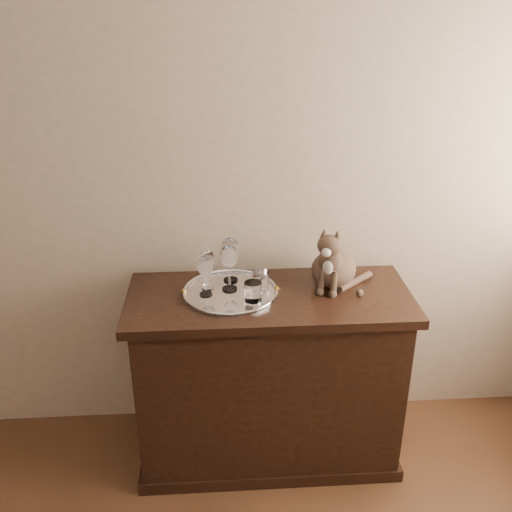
{
  "coord_description": "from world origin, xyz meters",
  "views": [
    {
      "loc": [
        0.4,
        -0.15,
        2.0
      ],
      "look_at": [
        0.54,
        1.95,
        1.03
      ],
      "focal_mm": 40.0,
      "sensor_mm": 36.0,
      "label": 1
    }
  ],
  "objects_px": {
    "wine_glass_a": "(207,269)",
    "wine_glass_c": "(205,276)",
    "wine_glass_d": "(229,268)",
    "tumbler_c": "(261,281)",
    "wine_glass_b": "(230,259)",
    "tumbler_a": "(253,291)",
    "cat": "(335,253)",
    "sideboard": "(269,378)",
    "tray": "(231,293)"
  },
  "relations": [
    {
      "from": "tumbler_a",
      "to": "sideboard",
      "type": "bearing_deg",
      "value": 35.71
    },
    {
      "from": "wine_glass_a",
      "to": "wine_glass_c",
      "type": "height_order",
      "value": "wine_glass_a"
    },
    {
      "from": "wine_glass_b",
      "to": "wine_glass_d",
      "type": "bearing_deg",
      "value": -94.56
    },
    {
      "from": "wine_glass_a",
      "to": "wine_glass_d",
      "type": "height_order",
      "value": "wine_glass_d"
    },
    {
      "from": "wine_glass_b",
      "to": "cat",
      "type": "xyz_separation_m",
      "value": [
        0.44,
        -0.05,
        0.04
      ]
    },
    {
      "from": "sideboard",
      "to": "tumbler_a",
      "type": "relative_size",
      "value": 14.78
    },
    {
      "from": "tumbler_a",
      "to": "cat",
      "type": "relative_size",
      "value": 0.28
    },
    {
      "from": "wine_glass_b",
      "to": "tumbler_a",
      "type": "height_order",
      "value": "wine_glass_b"
    },
    {
      "from": "wine_glass_b",
      "to": "tumbler_a",
      "type": "bearing_deg",
      "value": -64.84
    },
    {
      "from": "wine_glass_c",
      "to": "sideboard",
      "type": "bearing_deg",
      "value": -2.03
    },
    {
      "from": "wine_glass_b",
      "to": "tumbler_a",
      "type": "distance_m",
      "value": 0.21
    },
    {
      "from": "tray",
      "to": "wine_glass_a",
      "type": "xyz_separation_m",
      "value": [
        -0.1,
        0.05,
        0.09
      ]
    },
    {
      "from": "wine_glass_a",
      "to": "tumbler_c",
      "type": "bearing_deg",
      "value": -7.0
    },
    {
      "from": "sideboard",
      "to": "tumbler_c",
      "type": "distance_m",
      "value": 0.48
    },
    {
      "from": "wine_glass_a",
      "to": "wine_glass_c",
      "type": "distance_m",
      "value": 0.06
    },
    {
      "from": "tray",
      "to": "wine_glass_c",
      "type": "relative_size",
      "value": 2.3
    },
    {
      "from": "wine_glass_b",
      "to": "tumbler_a",
      "type": "relative_size",
      "value": 2.48
    },
    {
      "from": "wine_glass_d",
      "to": "cat",
      "type": "height_order",
      "value": "cat"
    },
    {
      "from": "sideboard",
      "to": "wine_glass_d",
      "type": "xyz_separation_m",
      "value": [
        -0.17,
        0.05,
        0.53
      ]
    },
    {
      "from": "sideboard",
      "to": "tray",
      "type": "bearing_deg",
      "value": 171.52
    },
    {
      "from": "tray",
      "to": "cat",
      "type": "distance_m",
      "value": 0.47
    },
    {
      "from": "wine_glass_a",
      "to": "wine_glass_c",
      "type": "bearing_deg",
      "value": -96.54
    },
    {
      "from": "wine_glass_b",
      "to": "wine_glass_c",
      "type": "xyz_separation_m",
      "value": [
        -0.11,
        -0.12,
        -0.01
      ]
    },
    {
      "from": "wine_glass_a",
      "to": "tumbler_c",
      "type": "distance_m",
      "value": 0.23
    },
    {
      "from": "sideboard",
      "to": "wine_glass_a",
      "type": "distance_m",
      "value": 0.59
    },
    {
      "from": "wine_glass_b",
      "to": "cat",
      "type": "distance_m",
      "value": 0.45
    },
    {
      "from": "sideboard",
      "to": "wine_glass_c",
      "type": "relative_size",
      "value": 6.9
    },
    {
      "from": "sideboard",
      "to": "wine_glass_c",
      "type": "distance_m",
      "value": 0.58
    },
    {
      "from": "wine_glass_b",
      "to": "cat",
      "type": "bearing_deg",
      "value": -6.23
    },
    {
      "from": "wine_glass_c",
      "to": "tumbler_a",
      "type": "relative_size",
      "value": 2.14
    },
    {
      "from": "sideboard",
      "to": "cat",
      "type": "distance_m",
      "value": 0.64
    },
    {
      "from": "tumbler_c",
      "to": "wine_glass_b",
      "type": "bearing_deg",
      "value": 144.63
    },
    {
      "from": "wine_glass_c",
      "to": "cat",
      "type": "relative_size",
      "value": 0.59
    },
    {
      "from": "sideboard",
      "to": "tumbler_c",
      "type": "bearing_deg",
      "value": 127.91
    },
    {
      "from": "wine_glass_d",
      "to": "tumbler_c",
      "type": "xyz_separation_m",
      "value": [
        0.13,
        -0.01,
        -0.06
      ]
    },
    {
      "from": "tumbler_c",
      "to": "tumbler_a",
      "type": "bearing_deg",
      "value": -112.04
    },
    {
      "from": "wine_glass_d",
      "to": "cat",
      "type": "bearing_deg",
      "value": 4.38
    },
    {
      "from": "wine_glass_c",
      "to": "tray",
      "type": "bearing_deg",
      "value": 8.23
    },
    {
      "from": "sideboard",
      "to": "tumbler_a",
      "type": "height_order",
      "value": "tumbler_a"
    },
    {
      "from": "tumbler_a",
      "to": "cat",
      "type": "height_order",
      "value": "cat"
    },
    {
      "from": "sideboard",
      "to": "wine_glass_c",
      "type": "height_order",
      "value": "wine_glass_c"
    },
    {
      "from": "wine_glass_c",
      "to": "cat",
      "type": "xyz_separation_m",
      "value": [
        0.55,
        0.07,
        0.05
      ]
    },
    {
      "from": "wine_glass_b",
      "to": "wine_glass_c",
      "type": "height_order",
      "value": "wine_glass_b"
    },
    {
      "from": "wine_glass_a",
      "to": "cat",
      "type": "height_order",
      "value": "cat"
    },
    {
      "from": "wine_glass_a",
      "to": "cat",
      "type": "distance_m",
      "value": 0.55
    },
    {
      "from": "tray",
      "to": "tumbler_c",
      "type": "relative_size",
      "value": 4.99
    },
    {
      "from": "tumbler_c",
      "to": "wine_glass_a",
      "type": "bearing_deg",
      "value": 173.0
    },
    {
      "from": "sideboard",
      "to": "tray",
      "type": "relative_size",
      "value": 3.0
    },
    {
      "from": "tumbler_a",
      "to": "cat",
      "type": "xyz_separation_m",
      "value": [
        0.36,
        0.14,
        0.1
      ]
    },
    {
      "from": "wine_glass_b",
      "to": "wine_glass_d",
      "type": "xyz_separation_m",
      "value": [
        -0.01,
        -0.08,
        0.0
      ]
    }
  ]
}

